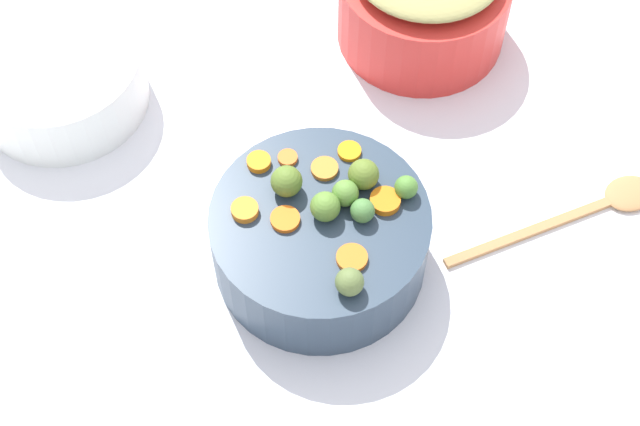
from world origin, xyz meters
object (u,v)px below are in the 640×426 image
wooden_spoon (595,207)px  casserole_dish (59,79)px  serving_bowl_carrots (320,239)px  metal_pot (423,6)px

wooden_spoon → casserole_dish: size_ratio=1.10×
wooden_spoon → casserole_dish: (-0.76, -0.20, 0.04)m
serving_bowl_carrots → casserole_dish: serving_bowl_carrots is taller
serving_bowl_carrots → metal_pot: 0.44m
serving_bowl_carrots → wooden_spoon: serving_bowl_carrots is taller
wooden_spoon → casserole_dish: bearing=-165.5°
wooden_spoon → casserole_dish: 0.79m
metal_pot → casserole_dish: metal_pot is taller
metal_pot → wooden_spoon: size_ratio=0.93×
wooden_spoon → casserole_dish: casserole_dish is taller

